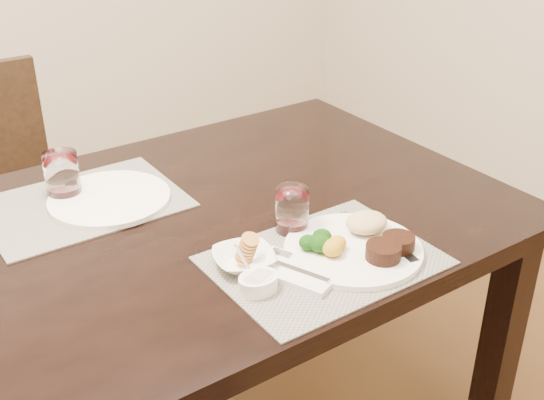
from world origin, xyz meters
TOP-DOWN VIEW (x-y plane):
  - dining_table at (0.00, 0.00)m, footprint 2.00×1.00m
  - placemat_near at (0.38, -0.32)m, footprint 0.46×0.34m
  - placemat_far at (0.06, 0.22)m, footprint 0.46×0.34m
  - dinner_plate at (0.47, -0.33)m, footprint 0.30×0.30m
  - napkin_fork at (0.30, -0.32)m, footprint 0.16×0.20m
  - steak_knife at (0.53, -0.36)m, footprint 0.05×0.27m
  - cracker_bowl at (0.23, -0.24)m, footprint 0.15×0.15m
  - sauce_ramekin at (0.21, -0.33)m, footprint 0.08×0.12m
  - wine_glass_near at (0.40, -0.18)m, footprint 0.08×0.08m
  - far_plate at (0.12, 0.19)m, footprint 0.30×0.30m
  - wine_glass_far at (0.03, 0.27)m, footprint 0.08×0.08m

SIDE VIEW (x-z plane):
  - dining_table at x=0.00m, z-range 0.29..1.04m
  - placemat_near at x=0.38m, z-range 0.75..0.75m
  - placemat_far at x=0.06m, z-range 0.75..0.75m
  - steak_knife at x=0.53m, z-range 0.75..0.77m
  - far_plate at x=0.12m, z-range 0.75..0.77m
  - napkin_fork at x=0.30m, z-range 0.75..0.77m
  - dinner_plate at x=0.47m, z-range 0.74..0.80m
  - cracker_bowl at x=0.23m, z-range 0.74..0.80m
  - sauce_ramekin at x=0.21m, z-range 0.74..0.81m
  - wine_glass_near at x=0.40m, z-range 0.75..0.85m
  - wine_glass_far at x=0.03m, z-range 0.75..0.86m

